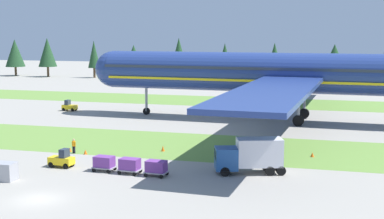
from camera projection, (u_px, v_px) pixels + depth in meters
ground_plane at (38, 200)px, 47.00m from camera, size 400.00×400.00×0.00m
grass_strip_near at (141, 143)px, 70.79m from camera, size 320.00×16.14×0.01m
grass_strip_far at (217, 101)px, 113.08m from camera, size 320.00×16.14×0.01m
airliner at (289, 73)px, 86.45m from camera, size 66.69×81.76×21.58m
baggage_tug at (62, 159)px, 58.15m from camera, size 2.69×1.50×1.97m
cargo_dolly_lead at (104, 162)px, 56.44m from camera, size 2.31×1.67×1.55m
cargo_dolly_second at (130, 165)px, 55.47m from camera, size 2.31×1.67×1.55m
cargo_dolly_third at (156, 167)px, 54.49m from camera, size 2.31×1.67×1.55m
catering_truck at (250, 154)px, 55.37m from camera, size 7.33×4.39×3.58m
pushback_tractor at (69, 106)px, 99.29m from camera, size 2.65×1.41×1.97m
ground_crew_marshaller at (74, 145)px, 64.66m from camera, size 0.55×0.36×1.74m
uld_container_0 at (5, 171)px, 52.98m from camera, size 2.03×1.64×1.72m
taxiway_marker_0 at (85, 152)px, 64.27m from camera, size 0.44×0.44×0.55m
taxiway_marker_1 at (163, 148)px, 65.89m from camera, size 0.44×0.44×0.68m
taxiway_marker_2 at (70, 149)px, 65.66m from camera, size 0.44×0.44×0.52m
taxiway_marker_3 at (312, 155)px, 62.90m from camera, size 0.44×0.44×0.53m
distant_tree_line at (230, 57)px, 157.61m from camera, size 160.48×9.12×12.29m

